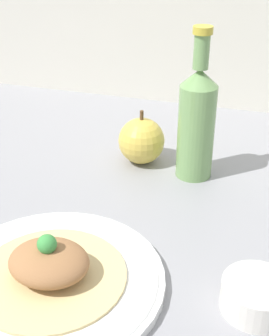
{
  "coord_description": "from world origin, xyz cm",
  "views": [
    {
      "loc": [
        15.51,
        -56.09,
        42.33
      ],
      "look_at": [
        -2.14,
        0.83,
        9.26
      ],
      "focal_mm": 50.0,
      "sensor_mm": 36.0,
      "label": 1
    }
  ],
  "objects_px": {
    "dipping_bowl": "(257,296)",
    "cider_bottle": "(197,120)",
    "apple": "(141,141)",
    "plate": "(51,280)",
    "plated_food": "(49,266)"
  },
  "relations": [
    {
      "from": "dipping_bowl",
      "to": "cider_bottle",
      "type": "bearing_deg",
      "value": 114.04
    },
    {
      "from": "plated_food",
      "to": "apple",
      "type": "distance_m",
      "value": 0.36
    },
    {
      "from": "apple",
      "to": "dipping_bowl",
      "type": "xyz_separation_m",
      "value": [
        0.24,
        -0.32,
        -0.02
      ]
    },
    {
      "from": "plated_food",
      "to": "cider_bottle",
      "type": "distance_m",
      "value": 0.37
    },
    {
      "from": "plated_food",
      "to": "plate",
      "type": "bearing_deg",
      "value": 180.0
    },
    {
      "from": "plate",
      "to": "cider_bottle",
      "type": "xyz_separation_m",
      "value": [
        0.12,
        0.34,
        0.1
      ]
    },
    {
      "from": "plate",
      "to": "plated_food",
      "type": "distance_m",
      "value": 0.02
    },
    {
      "from": "cider_bottle",
      "to": "plated_food",
      "type": "bearing_deg",
      "value": -109.34
    },
    {
      "from": "apple",
      "to": "dipping_bowl",
      "type": "height_order",
      "value": "apple"
    },
    {
      "from": "plate",
      "to": "dipping_bowl",
      "type": "bearing_deg",
      "value": 8.47
    },
    {
      "from": "plate",
      "to": "cider_bottle",
      "type": "distance_m",
      "value": 0.37
    },
    {
      "from": "dipping_bowl",
      "to": "apple",
      "type": "bearing_deg",
      "value": 126.64
    },
    {
      "from": "cider_bottle",
      "to": "dipping_bowl",
      "type": "relative_size",
      "value": 3.09
    },
    {
      "from": "plate",
      "to": "cider_bottle",
      "type": "height_order",
      "value": "cider_bottle"
    },
    {
      "from": "plated_food",
      "to": "apple",
      "type": "bearing_deg",
      "value": 87.69
    }
  ]
}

